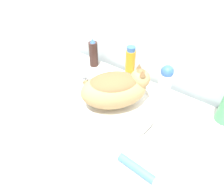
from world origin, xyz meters
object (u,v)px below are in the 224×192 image
at_px(lotion_bottle_white, 165,81).
at_px(cat, 115,88).
at_px(shampoo_bottle_tall, 130,65).
at_px(hairspray_can_black, 93,54).
at_px(faucet, 88,76).
at_px(cream_tube, 139,170).

bearing_deg(lotion_bottle_white, cat, -117.46).
relative_size(cat, shampoo_bottle_tall, 1.81).
height_order(shampoo_bottle_tall, hairspray_can_black, shampoo_bottle_tall).
height_order(faucet, shampoo_bottle_tall, shampoo_bottle_tall).
height_order(lotion_bottle_white, shampoo_bottle_tall, shampoo_bottle_tall).
bearing_deg(cream_tube, cat, 141.39).
bearing_deg(cat, lotion_bottle_white, 13.43).
xyz_separation_m(cat, cream_tube, (0.25, -0.20, -0.12)).
distance_m(cat, lotion_bottle_white, 0.28).
distance_m(lotion_bottle_white, shampoo_bottle_tall, 0.21).
height_order(hairspray_can_black, cream_tube, hairspray_can_black).
distance_m(lotion_bottle_white, cream_tube, 0.47).
bearing_deg(hairspray_can_black, lotion_bottle_white, 0.00).
distance_m(shampoo_bottle_tall, hairspray_can_black, 0.26).
distance_m(cat, faucet, 0.24).
height_order(cat, lotion_bottle_white, cat).
xyz_separation_m(lotion_bottle_white, shampoo_bottle_tall, (-0.21, 0.00, 0.01)).
bearing_deg(cat, cream_tube, -87.72).
xyz_separation_m(cat, faucet, (-0.22, 0.06, -0.06)).
height_order(cat, hairspray_can_black, cat).
relative_size(faucet, lotion_bottle_white, 0.90).
relative_size(hairspray_can_black, cream_tube, 1.04).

